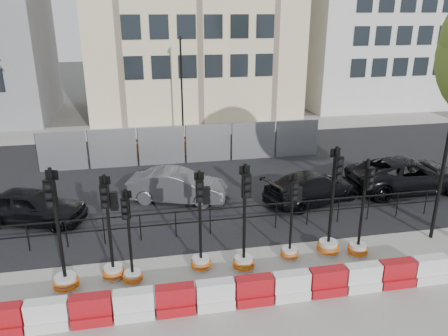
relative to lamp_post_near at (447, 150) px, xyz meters
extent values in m
plane|color=#51514C|center=(-7.50, 0.52, -3.22)|extent=(120.00, 120.00, 0.00)
cube|color=gray|center=(-7.50, -2.48, -3.21)|extent=(40.00, 6.00, 0.02)
cube|color=black|center=(-7.50, 7.52, -3.21)|extent=(40.00, 14.00, 0.03)
cube|color=gray|center=(-7.50, 16.52, -3.21)|extent=(40.00, 4.00, 0.02)
cube|color=silver|center=(9.50, 22.52, 4.78)|extent=(12.00, 9.00, 16.00)
cylinder|color=black|center=(-13.50, 1.72, -2.72)|extent=(0.04, 0.04, 1.00)
cylinder|color=black|center=(-12.30, 1.72, -2.72)|extent=(0.04, 0.04, 1.00)
cylinder|color=black|center=(-11.10, 1.72, -2.72)|extent=(0.04, 0.04, 1.00)
cylinder|color=black|center=(-9.90, 1.72, -2.72)|extent=(0.04, 0.04, 1.00)
cylinder|color=black|center=(-8.70, 1.72, -2.72)|extent=(0.04, 0.04, 1.00)
cylinder|color=black|center=(-7.50, 1.72, -2.72)|extent=(0.04, 0.04, 1.00)
cylinder|color=black|center=(-6.30, 1.72, -2.72)|extent=(0.04, 0.04, 1.00)
cylinder|color=black|center=(-5.10, 1.72, -2.72)|extent=(0.04, 0.04, 1.00)
cylinder|color=black|center=(-3.90, 1.72, -2.72)|extent=(0.04, 0.04, 1.00)
cylinder|color=black|center=(-2.70, 1.72, -2.72)|extent=(0.04, 0.04, 1.00)
cylinder|color=black|center=(-1.50, 1.72, -2.72)|extent=(0.04, 0.04, 1.00)
cylinder|color=black|center=(-0.30, 1.72, -2.72)|extent=(0.04, 0.04, 1.00)
cylinder|color=black|center=(0.90, 1.72, -2.72)|extent=(0.04, 0.04, 1.00)
cube|color=black|center=(-7.50, 1.72, -2.24)|extent=(18.00, 0.04, 0.04)
cube|color=black|center=(-7.50, 1.72, -2.67)|extent=(18.00, 0.04, 0.04)
cube|color=#93979B|center=(-13.50, 9.52, -2.22)|extent=(2.30, 0.05, 2.00)
cylinder|color=black|center=(-14.65, 9.52, -2.22)|extent=(0.05, 0.05, 2.00)
cube|color=#93979B|center=(-11.10, 9.52, -2.22)|extent=(2.30, 0.05, 2.00)
cylinder|color=black|center=(-12.25, 9.52, -2.22)|extent=(0.05, 0.05, 2.00)
cube|color=#93979B|center=(-8.70, 9.52, -2.22)|extent=(2.30, 0.05, 2.00)
cylinder|color=black|center=(-9.85, 9.52, -2.22)|extent=(0.05, 0.05, 2.00)
cube|color=#93979B|center=(-6.30, 9.52, -2.22)|extent=(2.30, 0.05, 2.00)
cylinder|color=black|center=(-7.45, 9.52, -2.22)|extent=(0.05, 0.05, 2.00)
cube|color=#93979B|center=(-3.90, 9.52, -2.22)|extent=(2.30, 0.05, 2.00)
cylinder|color=black|center=(-5.05, 9.52, -2.22)|extent=(0.05, 0.05, 2.00)
cube|color=#93979B|center=(-1.50, 9.52, -2.22)|extent=(2.30, 0.05, 2.00)
cylinder|color=black|center=(-2.65, 9.52, -2.22)|extent=(0.05, 0.05, 2.00)
cube|color=orange|center=(-11.50, 11.02, -2.82)|extent=(1.00, 0.40, 0.80)
cube|color=orange|center=(-9.50, 11.02, -2.82)|extent=(1.00, 0.40, 0.80)
cube|color=orange|center=(-7.50, 11.02, -2.82)|extent=(1.00, 0.40, 0.80)
cube|color=orange|center=(-5.50, 11.02, -2.82)|extent=(1.00, 0.40, 0.80)
cube|color=orange|center=(-3.50, 11.02, -2.82)|extent=(1.00, 0.40, 0.80)
cylinder|color=black|center=(-7.00, 15.52, -0.22)|extent=(0.12, 0.12, 6.00)
cube|color=black|center=(-7.00, 15.27, 2.68)|extent=(0.12, 0.50, 0.12)
cylinder|color=black|center=(0.00, 0.02, -0.22)|extent=(0.12, 0.12, 6.00)
cube|color=red|center=(-13.28, -2.28, -3.07)|extent=(1.00, 0.50, 0.30)
cube|color=red|center=(-13.28, -2.28, -2.67)|extent=(1.00, 0.35, 0.50)
cube|color=white|center=(-12.23, -2.28, -3.07)|extent=(1.00, 0.50, 0.30)
cube|color=white|center=(-12.23, -2.28, -2.67)|extent=(1.00, 0.35, 0.50)
cube|color=red|center=(-11.18, -2.28, -3.07)|extent=(1.00, 0.50, 0.30)
cube|color=red|center=(-11.18, -2.28, -2.67)|extent=(1.00, 0.35, 0.50)
cube|color=white|center=(-10.12, -2.28, -3.07)|extent=(1.00, 0.50, 0.30)
cube|color=white|center=(-10.12, -2.28, -2.67)|extent=(1.00, 0.35, 0.50)
cube|color=red|center=(-9.08, -2.28, -3.07)|extent=(1.00, 0.50, 0.30)
cube|color=red|center=(-9.08, -2.28, -2.67)|extent=(1.00, 0.35, 0.50)
cube|color=white|center=(-8.03, -2.28, -3.07)|extent=(1.00, 0.50, 0.30)
cube|color=white|center=(-8.03, -2.28, -2.67)|extent=(1.00, 0.35, 0.50)
cube|color=red|center=(-6.98, -2.28, -3.07)|extent=(1.00, 0.50, 0.30)
cube|color=red|center=(-6.98, -2.28, -2.67)|extent=(1.00, 0.35, 0.50)
cube|color=white|center=(-5.93, -2.28, -3.07)|extent=(1.00, 0.50, 0.30)
cube|color=white|center=(-5.93, -2.28, -2.67)|extent=(1.00, 0.35, 0.50)
cube|color=red|center=(-4.88, -2.28, -3.07)|extent=(1.00, 0.50, 0.30)
cube|color=red|center=(-4.88, -2.28, -2.67)|extent=(1.00, 0.35, 0.50)
cube|color=white|center=(-3.83, -2.28, -3.07)|extent=(1.00, 0.50, 0.30)
cube|color=white|center=(-3.83, -2.28, -2.67)|extent=(1.00, 0.35, 0.50)
cube|color=red|center=(-2.78, -2.28, -3.07)|extent=(1.00, 0.50, 0.30)
cube|color=red|center=(-2.78, -2.28, -2.67)|extent=(1.00, 0.35, 0.50)
cube|color=white|center=(-1.73, -2.28, -3.07)|extent=(1.00, 0.50, 0.30)
cube|color=white|center=(-1.73, -2.28, -2.67)|extent=(1.00, 0.35, 0.50)
cylinder|color=silver|center=(-12.02, -0.69, -3.00)|extent=(0.60, 0.60, 0.45)
torus|color=#CD580B|center=(-12.02, -0.69, -3.09)|extent=(0.72, 0.72, 0.06)
torus|color=#CD580B|center=(-12.02, -0.69, -3.00)|extent=(0.72, 0.72, 0.06)
torus|color=#CD580B|center=(-12.02, -0.69, -2.91)|extent=(0.72, 0.72, 0.06)
cylinder|color=black|center=(-12.02, -0.69, -1.22)|extent=(0.10, 0.10, 3.34)
cube|color=black|center=(-12.05, -0.82, -0.21)|extent=(0.30, 0.22, 0.78)
cylinder|color=black|center=(-12.07, -0.91, -0.46)|extent=(0.18, 0.10, 0.17)
cylinder|color=black|center=(-12.07, -0.91, -0.21)|extent=(0.18, 0.10, 0.17)
cylinder|color=black|center=(-12.07, -0.91, 0.03)|extent=(0.18, 0.10, 0.17)
cube|color=black|center=(-12.00, -0.63, 0.23)|extent=(0.33, 0.12, 0.27)
cylinder|color=silver|center=(-10.73, -0.37, -3.02)|extent=(0.54, 0.54, 0.40)
torus|color=#CD580B|center=(-10.73, -0.37, -3.10)|extent=(0.65, 0.65, 0.05)
torus|color=#CD580B|center=(-10.73, -0.37, -3.02)|extent=(0.65, 0.65, 0.05)
torus|color=#CD580B|center=(-10.73, -0.37, -2.94)|extent=(0.65, 0.65, 0.05)
cylinder|color=black|center=(-10.73, -0.37, -1.43)|extent=(0.09, 0.09, 2.99)
cube|color=black|center=(-10.74, -0.49, -0.53)|extent=(0.26, 0.17, 0.70)
cylinder|color=black|center=(-10.75, -0.57, -0.75)|extent=(0.15, 0.07, 0.15)
cylinder|color=black|center=(-10.75, -0.57, -0.53)|extent=(0.15, 0.07, 0.15)
cylinder|color=black|center=(-10.75, -0.57, -0.31)|extent=(0.15, 0.07, 0.15)
cube|color=black|center=(-10.72, -0.31, -0.13)|extent=(0.30, 0.07, 0.24)
cube|color=black|center=(-10.53, -0.40, -0.73)|extent=(0.21, 0.16, 0.55)
cylinder|color=silver|center=(-10.17, -0.69, -3.04)|extent=(0.48, 0.48, 0.36)
torus|color=#CD580B|center=(-10.17, -0.69, -3.12)|extent=(0.58, 0.58, 0.04)
torus|color=#CD580B|center=(-10.17, -0.69, -3.04)|extent=(0.58, 0.58, 0.04)
torus|color=#CD580B|center=(-10.17, -0.69, -2.97)|extent=(0.58, 0.58, 0.04)
cylinder|color=black|center=(-10.17, -0.69, -1.62)|extent=(0.08, 0.08, 2.68)
cube|color=black|center=(-10.21, -0.80, -0.81)|extent=(0.24, 0.18, 0.62)
cylinder|color=black|center=(-10.23, -0.86, -1.01)|extent=(0.14, 0.08, 0.13)
cylinder|color=black|center=(-10.23, -0.86, -0.81)|extent=(0.14, 0.08, 0.13)
cylinder|color=black|center=(-10.23, -0.86, -0.62)|extent=(0.14, 0.08, 0.13)
cube|color=black|center=(-10.16, -0.64, -0.46)|extent=(0.26, 0.11, 0.21)
cylinder|color=silver|center=(-8.13, -0.36, -3.03)|extent=(0.53, 0.53, 0.39)
torus|color=#CD580B|center=(-8.13, -0.36, -3.11)|extent=(0.63, 0.63, 0.05)
torus|color=#CD580B|center=(-8.13, -0.36, -3.03)|extent=(0.63, 0.63, 0.05)
torus|color=#CD580B|center=(-8.13, -0.36, -2.95)|extent=(0.63, 0.63, 0.05)
cylinder|color=black|center=(-8.13, -0.36, -1.47)|extent=(0.09, 0.09, 2.92)
cube|color=black|center=(-8.14, -0.48, -0.60)|extent=(0.24, 0.16, 0.68)
cylinder|color=black|center=(-8.15, -0.55, -0.81)|extent=(0.15, 0.06, 0.15)
cylinder|color=black|center=(-8.15, -0.55, -0.60)|extent=(0.15, 0.06, 0.15)
cylinder|color=black|center=(-8.15, -0.55, -0.38)|extent=(0.15, 0.06, 0.15)
cube|color=black|center=(-8.12, -0.30, -0.21)|extent=(0.29, 0.05, 0.23)
cube|color=black|center=(-7.94, -0.38, -0.79)|extent=(0.20, 0.14, 0.54)
cylinder|color=silver|center=(-6.86, -0.64, -3.02)|extent=(0.56, 0.56, 0.42)
torus|color=#CD580B|center=(-6.86, -0.64, -3.10)|extent=(0.67, 0.67, 0.05)
torus|color=#CD580B|center=(-6.86, -0.64, -3.02)|extent=(0.67, 0.67, 0.05)
torus|color=#CD580B|center=(-6.86, -0.64, -2.93)|extent=(0.67, 0.67, 0.05)
cylinder|color=black|center=(-6.86, -0.64, -1.36)|extent=(0.09, 0.09, 3.11)
cube|color=black|center=(-6.85, -0.76, -0.42)|extent=(0.26, 0.17, 0.73)
cylinder|color=black|center=(-6.84, -0.85, -0.65)|extent=(0.16, 0.07, 0.16)
cylinder|color=black|center=(-6.84, -0.85, -0.42)|extent=(0.16, 0.07, 0.16)
cylinder|color=black|center=(-6.84, -0.85, -0.19)|extent=(0.16, 0.07, 0.16)
cube|color=black|center=(-6.86, -0.58, -0.01)|extent=(0.31, 0.06, 0.25)
cylinder|color=silver|center=(-5.28, -0.31, -3.05)|extent=(0.48, 0.48, 0.35)
torus|color=#CD580B|center=(-5.28, -0.31, -3.12)|extent=(0.57, 0.57, 0.04)
torus|color=#CD580B|center=(-5.28, -0.31, -3.05)|extent=(0.57, 0.57, 0.04)
torus|color=#CD580B|center=(-5.28, -0.31, -2.98)|extent=(0.57, 0.57, 0.04)
cylinder|color=black|center=(-5.28, -0.31, -1.64)|extent=(0.08, 0.08, 2.64)
cube|color=black|center=(-5.27, -0.41, -0.85)|extent=(0.21, 0.13, 0.62)
cylinder|color=black|center=(-5.27, -0.48, -1.04)|extent=(0.13, 0.05, 0.13)
cylinder|color=black|center=(-5.27, -0.48, -0.85)|extent=(0.13, 0.05, 0.13)
cylinder|color=black|center=(-5.27, -0.48, -0.65)|extent=(0.13, 0.05, 0.13)
cube|color=black|center=(-5.28, -0.26, -0.49)|extent=(0.26, 0.03, 0.21)
cube|color=black|center=(-5.10, -0.30, -1.02)|extent=(0.18, 0.12, 0.48)
cylinder|color=silver|center=(-3.96, -0.27, -3.00)|extent=(0.60, 0.60, 0.44)
torus|color=#CD580B|center=(-3.96, -0.27, -3.09)|extent=(0.72, 0.72, 0.06)
torus|color=#CD580B|center=(-3.96, -0.27, -3.00)|extent=(0.72, 0.72, 0.06)
torus|color=#CD580B|center=(-3.96, -0.27, -2.91)|extent=(0.72, 0.72, 0.06)
cylinder|color=black|center=(-3.96, -0.27, -1.23)|extent=(0.10, 0.10, 3.32)
cube|color=black|center=(-3.94, -0.40, -0.24)|extent=(0.29, 0.19, 0.77)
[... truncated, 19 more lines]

